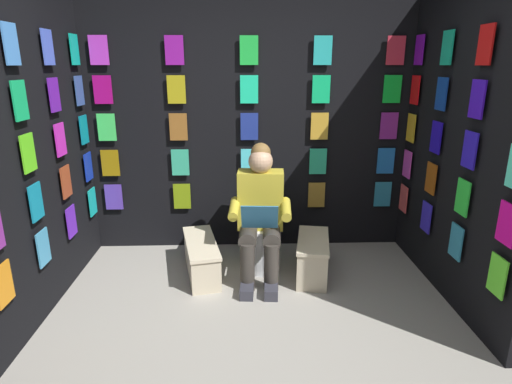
% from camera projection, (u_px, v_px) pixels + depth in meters
% --- Properties ---
extents(ground_plane, '(30.00, 30.00, 0.00)m').
position_uv_depth(ground_plane, '(257.00, 375.00, 2.60)').
color(ground_plane, '#9E998E').
extents(display_wall_back, '(3.24, 0.14, 2.44)m').
position_uv_depth(display_wall_back, '(249.00, 129.00, 4.18)').
color(display_wall_back, black).
rests_on(display_wall_back, ground).
extents(display_wall_left, '(0.14, 1.97, 2.44)m').
position_uv_depth(display_wall_left, '(462.00, 147.00, 3.24)').
color(display_wall_left, black).
rests_on(display_wall_left, ground).
extents(display_wall_right, '(0.14, 1.97, 2.44)m').
position_uv_depth(display_wall_right, '(35.00, 150.00, 3.14)').
color(display_wall_right, black).
rests_on(display_wall_right, ground).
extents(toilet, '(0.42, 0.57, 0.77)m').
position_uv_depth(toilet, '(260.00, 232.00, 3.95)').
color(toilet, white).
rests_on(toilet, ground).
extents(person_reading, '(0.54, 0.70, 1.19)m').
position_uv_depth(person_reading, '(260.00, 213.00, 3.66)').
color(person_reading, gold).
rests_on(person_reading, ground).
extents(comic_longbox_near, '(0.38, 0.67, 0.36)m').
position_uv_depth(comic_longbox_near, '(313.00, 257.00, 3.77)').
color(comic_longbox_near, beige).
rests_on(comic_longbox_near, ground).
extents(comic_longbox_far, '(0.41, 0.81, 0.32)m').
position_uv_depth(comic_longbox_far, '(201.00, 258.00, 3.81)').
color(comic_longbox_far, beige).
rests_on(comic_longbox_far, ground).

